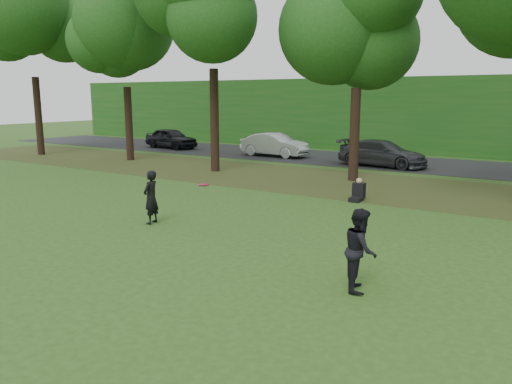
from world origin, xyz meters
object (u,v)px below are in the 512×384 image
Objects in this scene: player_right at (360,250)px; frisbee at (204,185)px; player_left at (151,197)px; seated_person at (358,192)px.

player_right is 5.13× the size of frisbee.
player_left is at bearing 162.98° from frisbee.
player_left is 0.98× the size of player_right.
player_right is at bearing -70.82° from seated_person.
seated_person is (3.92, 6.55, -0.49)m from player_left.
player_left is 2.91m from frisbee.
frisbee is at bearing -102.15° from seated_person.
player_left reaches higher than seated_person.
frisbee is (-4.47, 0.72, 0.73)m from player_right.
player_right is 8.73m from seated_person.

